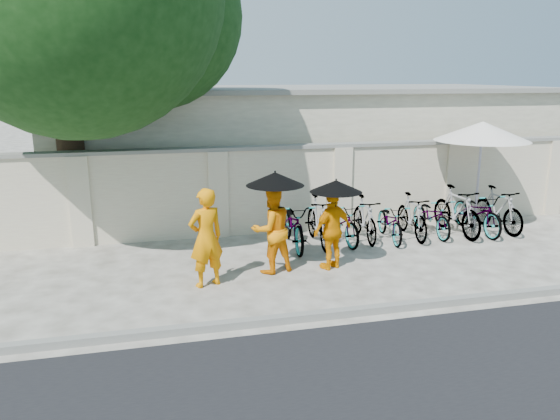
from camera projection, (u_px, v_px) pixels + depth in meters
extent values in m
plane|color=beige|center=(295.00, 280.00, 10.08)|extent=(80.00, 80.00, 0.00)
cube|color=slate|center=(324.00, 315.00, 8.46)|extent=(40.00, 0.16, 0.12)
cube|color=beige|center=(301.00, 189.00, 13.09)|extent=(20.00, 0.30, 2.00)
cube|color=beige|center=(299.00, 144.00, 16.75)|extent=(14.00, 6.00, 3.20)
cylinder|color=#392417|center=(70.00, 142.00, 12.26)|extent=(0.60, 0.60, 4.40)
sphere|color=#1D4317|center=(14.00, 25.00, 11.45)|extent=(3.80, 3.80, 3.80)
sphere|color=#1D4317|center=(150.00, 16.00, 11.76)|extent=(4.00, 4.00, 4.00)
imported|color=orange|center=(206.00, 238.00, 9.59)|extent=(0.76, 0.63, 1.79)
imported|color=orange|center=(272.00, 229.00, 10.30)|extent=(0.97, 0.84, 1.69)
cylinder|color=black|center=(275.00, 202.00, 10.10)|extent=(0.02, 0.02, 0.87)
cone|color=black|center=(275.00, 179.00, 9.99)|extent=(1.08, 1.08, 0.25)
imported|color=orange|center=(333.00, 230.00, 10.50)|extent=(0.98, 0.72, 1.55)
cylinder|color=black|center=(335.00, 206.00, 10.31)|extent=(0.02, 0.02, 0.77)
cone|color=black|center=(336.00, 186.00, 10.22)|extent=(0.99, 0.99, 0.23)
cylinder|color=slate|center=(474.00, 228.00, 13.29)|extent=(0.50, 0.50, 0.10)
cylinder|color=#9D9AAE|center=(478.00, 182.00, 13.01)|extent=(0.06, 0.06, 2.35)
cone|color=silver|center=(482.00, 131.00, 12.72)|extent=(2.82, 2.82, 0.45)
imported|color=#9D9AAE|center=(294.00, 225.00, 11.85)|extent=(0.79, 1.99, 1.03)
imported|color=#9D9AAE|center=(318.00, 221.00, 12.00)|extent=(0.60, 1.85, 1.10)
imported|color=#9D9AAE|center=(341.00, 222.00, 12.24)|extent=(0.80, 1.85, 0.94)
imported|color=#9D9AAE|center=(365.00, 219.00, 12.37)|extent=(0.60, 1.70, 1.00)
imported|color=#9D9AAE|center=(390.00, 222.00, 12.39)|extent=(0.76, 1.71, 0.87)
imported|color=#9D9AAE|center=(412.00, 216.00, 12.57)|extent=(0.58, 1.71, 1.01)
imported|color=#9D9AAE|center=(432.00, 216.00, 12.81)|extent=(0.60, 1.72, 0.91)
imported|color=#9D9AAE|center=(457.00, 211.00, 12.80)|extent=(0.63, 1.92, 1.14)
imported|color=#9D9AAE|center=(477.00, 212.00, 12.97)|extent=(0.70, 1.91, 0.99)
imported|color=#9D9AAE|center=(498.00, 209.00, 13.11)|extent=(0.63, 1.80, 1.06)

